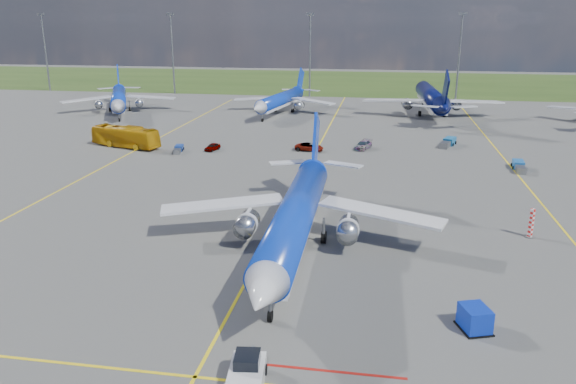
% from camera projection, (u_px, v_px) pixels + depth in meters
% --- Properties ---
extents(ground, '(400.00, 400.00, 0.00)m').
position_uv_depth(ground, '(263.00, 251.00, 53.55)').
color(ground, '#51514F').
rests_on(ground, ground).
extents(grass_strip, '(400.00, 80.00, 0.01)m').
position_uv_depth(grass_strip, '(353.00, 82.00, 194.78)').
color(grass_strip, '#2D4719').
rests_on(grass_strip, ground).
extents(taxiway_lines, '(60.25, 160.00, 0.02)m').
position_uv_depth(taxiway_lines, '(305.00, 175.00, 79.61)').
color(taxiway_lines, yellow).
rests_on(taxiway_lines, ground).
extents(floodlight_masts, '(202.20, 0.50, 22.70)m').
position_uv_depth(floodlight_masts, '(383.00, 52.00, 151.80)').
color(floodlight_masts, slate).
rests_on(floodlight_masts, ground).
extents(warning_post, '(0.50, 0.50, 3.00)m').
position_uv_depth(warning_post, '(531.00, 223.00, 56.49)').
color(warning_post, red).
rests_on(warning_post, ground).
extents(bg_jet_nw, '(40.96, 45.17, 9.63)m').
position_uv_depth(bg_jet_nw, '(120.00, 113.00, 131.60)').
color(bg_jet_nw, '#0D34BC').
rests_on(bg_jet_nw, ground).
extents(bg_jet_nnw, '(31.81, 38.62, 9.10)m').
position_uv_depth(bg_jet_nnw, '(281.00, 114.00, 130.51)').
color(bg_jet_nnw, '#0D34BC').
rests_on(bg_jet_nnw, ground).
extents(bg_jet_n, '(35.54, 45.26, 11.37)m').
position_uv_depth(bg_jet_n, '(430.00, 114.00, 129.60)').
color(bg_jet_n, '#070D3F').
rests_on(bg_jet_n, ground).
extents(main_airliner, '(30.55, 39.81, 10.32)m').
position_uv_depth(main_airliner, '(296.00, 251.00, 53.50)').
color(main_airliner, '#0D34BC').
rests_on(main_airliner, ground).
extents(pushback_tug, '(2.51, 5.66, 1.89)m').
position_uv_depth(pushback_tug, '(247.00, 375.00, 33.67)').
color(pushback_tug, silver).
rests_on(pushback_tug, ground).
extents(uld_container, '(2.38, 2.65, 1.75)m').
position_uv_depth(uld_container, '(475.00, 318.00, 39.79)').
color(uld_container, '#0C29AD').
rests_on(uld_container, ground).
extents(apron_bus, '(13.27, 6.86, 3.61)m').
position_uv_depth(apron_bus, '(125.00, 137.00, 96.14)').
color(apron_bus, '#D1930C').
rests_on(apron_bus, ground).
extents(service_car_a, '(2.26, 3.76, 1.20)m').
position_uv_depth(service_car_a, '(212.00, 147.00, 94.02)').
color(service_car_a, '#999999').
rests_on(service_car_a, ground).
extents(service_car_b, '(4.97, 2.72, 1.32)m').
position_uv_depth(service_car_b, '(309.00, 147.00, 93.67)').
color(service_car_b, '#999999').
rests_on(service_car_b, ground).
extents(service_car_c, '(3.30, 5.04, 1.36)m').
position_uv_depth(service_car_c, '(363.00, 145.00, 94.97)').
color(service_car_c, '#999999').
rests_on(service_car_c, ground).
extents(baggage_tug_w, '(1.79, 5.30, 1.17)m').
position_uv_depth(baggage_tug_w, '(519.00, 166.00, 81.90)').
color(baggage_tug_w, '#1C5DA9').
rests_on(baggage_tug_w, ground).
extents(baggage_tug_c, '(1.88, 4.30, 0.94)m').
position_uv_depth(baggage_tug_c, '(179.00, 149.00, 93.16)').
color(baggage_tug_c, navy).
rests_on(baggage_tug_c, ground).
extents(baggage_tug_e, '(3.37, 5.79, 1.26)m').
position_uv_depth(baggage_tug_e, '(448.00, 143.00, 97.30)').
color(baggage_tug_e, '#195F98').
rests_on(baggage_tug_e, ground).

